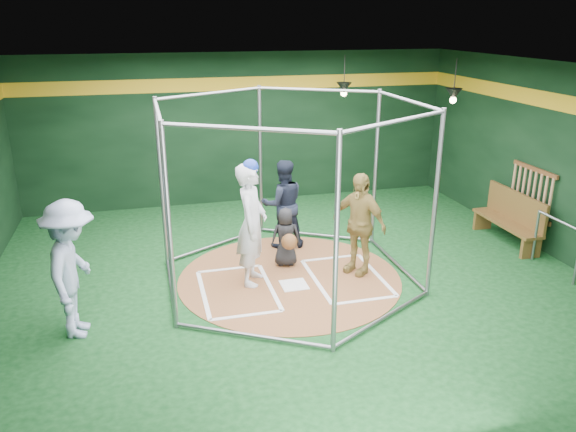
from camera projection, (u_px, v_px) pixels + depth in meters
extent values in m
cube|color=#0C3513|center=(289.00, 279.00, 9.63)|extent=(10.00, 9.00, 0.02)
cube|color=black|center=(290.00, 68.00, 8.46)|extent=(10.00, 9.00, 0.02)
cube|color=black|center=(241.00, 129.00, 13.15)|extent=(10.00, 0.10, 3.50)
cube|color=black|center=(419.00, 316.00, 4.94)|extent=(10.00, 0.10, 3.50)
cube|color=black|center=(554.00, 161.00, 10.22)|extent=(0.10, 9.00, 3.50)
cube|color=gold|center=(240.00, 84.00, 12.77)|extent=(10.00, 0.01, 0.30)
cube|color=gold|center=(562.00, 103.00, 9.87)|extent=(0.01, 9.00, 0.30)
cylinder|color=brown|center=(289.00, 278.00, 9.62)|extent=(3.80, 3.80, 0.01)
cube|color=white|center=(294.00, 285.00, 9.35)|extent=(0.43, 0.43, 0.01)
cube|color=white|center=(229.00, 269.00, 9.94)|extent=(1.10, 0.07, 0.01)
cube|color=white|center=(247.00, 315.00, 8.39)|extent=(1.10, 0.07, 0.01)
cube|color=white|center=(203.00, 294.00, 9.04)|extent=(0.07, 1.70, 0.01)
cube|color=white|center=(270.00, 286.00, 9.30)|extent=(0.07, 1.70, 0.01)
cube|color=white|center=(331.00, 258.00, 10.39)|extent=(1.10, 0.07, 0.01)
cube|color=white|center=(365.00, 300.00, 8.84)|extent=(1.10, 0.07, 0.01)
cube|color=white|center=(316.00, 281.00, 9.49)|extent=(0.07, 1.70, 0.01)
cube|color=white|center=(376.00, 274.00, 9.75)|extent=(0.07, 1.70, 0.01)
cylinder|color=gray|center=(376.00, 169.00, 10.65)|extent=(0.07, 0.07, 3.00)
cylinder|color=gray|center=(260.00, 162.00, 11.22)|extent=(0.07, 0.07, 3.00)
cylinder|color=gray|center=(161.00, 184.00, 9.70)|extent=(0.07, 0.07, 3.00)
cylinder|color=gray|center=(169.00, 230.00, 7.60)|extent=(0.07, 0.07, 3.00)
cylinder|color=gray|center=(336.00, 248.00, 7.03)|extent=(0.07, 0.07, 3.00)
cylinder|color=gray|center=(435.00, 207.00, 8.55)|extent=(0.07, 0.07, 3.00)
cylinder|color=gray|center=(318.00, 90.00, 10.45)|extent=(2.02, 1.20, 0.06)
cylinder|color=gray|center=(315.00, 235.00, 11.42)|extent=(2.02, 1.20, 0.06)
cylinder|color=gray|center=(211.00, 93.00, 9.98)|extent=(2.02, 1.20, 0.06)
cylinder|color=gray|center=(218.00, 244.00, 10.95)|extent=(2.02, 1.20, 0.06)
cylinder|color=gray|center=(158.00, 110.00, 8.17)|extent=(0.06, 2.30, 0.06)
cylinder|color=gray|center=(171.00, 289.00, 9.14)|extent=(0.06, 2.30, 0.06)
cylinder|color=gray|center=(247.00, 128.00, 6.83)|extent=(2.02, 1.20, 0.06)
cylinder|color=gray|center=(252.00, 335.00, 7.80)|extent=(2.02, 1.20, 0.06)
cylinder|color=gray|center=(397.00, 121.00, 7.30)|extent=(2.02, 1.20, 0.06)
cylinder|color=gray|center=(384.00, 317.00, 8.27)|extent=(2.02, 1.20, 0.06)
cylinder|color=gray|center=(408.00, 101.00, 9.11)|extent=(0.06, 2.30, 0.06)
cylinder|color=gray|center=(396.00, 263.00, 10.08)|extent=(0.06, 2.30, 0.06)
cube|color=brown|center=(535.00, 169.00, 10.66)|extent=(0.05, 1.25, 0.08)
cube|color=brown|center=(528.00, 214.00, 10.96)|extent=(0.05, 1.25, 0.08)
cylinder|color=tan|center=(550.00, 200.00, 10.30)|extent=(0.06, 0.06, 0.85)
cylinder|color=tan|center=(545.00, 198.00, 10.45)|extent=(0.06, 0.06, 0.85)
cylinder|color=tan|center=(539.00, 196.00, 10.59)|extent=(0.06, 0.06, 0.85)
cylinder|color=tan|center=(534.00, 193.00, 10.73)|extent=(0.06, 0.06, 0.85)
cylinder|color=tan|center=(528.00, 191.00, 10.88)|extent=(0.06, 0.06, 0.85)
cylinder|color=tan|center=(523.00, 189.00, 11.02)|extent=(0.06, 0.06, 0.85)
cylinder|color=tan|center=(518.00, 186.00, 11.16)|extent=(0.06, 0.06, 0.85)
cylinder|color=tan|center=(513.00, 184.00, 11.31)|extent=(0.06, 0.06, 0.85)
cone|color=black|center=(344.00, 87.00, 12.51)|extent=(0.34, 0.34, 0.22)
sphere|color=#FFD899|center=(344.00, 93.00, 12.55)|extent=(0.14, 0.14, 0.14)
cylinder|color=black|center=(344.00, 71.00, 12.39)|extent=(0.02, 0.02, 0.70)
cone|color=black|center=(454.00, 94.00, 11.48)|extent=(0.34, 0.34, 0.22)
sphere|color=#FFD899|center=(453.00, 100.00, 11.52)|extent=(0.14, 0.14, 0.14)
cylinder|color=black|center=(455.00, 76.00, 11.36)|extent=(0.02, 0.02, 0.70)
imported|color=silver|center=(252.00, 225.00, 9.15)|extent=(0.73, 0.88, 2.05)
sphere|color=navy|center=(250.00, 167.00, 8.82)|extent=(0.26, 0.26, 0.26)
imported|color=tan|center=(359.00, 223.00, 9.57)|extent=(0.96, 1.11, 1.79)
imported|color=black|center=(286.00, 237.00, 9.97)|extent=(0.57, 0.43, 1.06)
sphere|color=brown|center=(289.00, 242.00, 9.74)|extent=(0.28, 0.28, 0.28)
imported|color=black|center=(283.00, 204.00, 10.68)|extent=(0.85, 0.67, 1.72)
imported|color=#A1B0D5|center=(72.00, 269.00, 7.65)|extent=(0.88, 1.35, 1.97)
cube|color=brown|center=(507.00, 223.00, 11.03)|extent=(0.41, 1.77, 0.06)
cube|color=brown|center=(516.00, 207.00, 10.96)|extent=(0.06, 1.77, 0.59)
cube|color=brown|center=(531.00, 248.00, 10.38)|extent=(0.39, 0.08, 0.39)
cube|color=brown|center=(483.00, 220.00, 11.81)|extent=(0.39, 0.08, 0.39)
cylinder|color=gray|center=(536.00, 235.00, 10.22)|extent=(0.05, 0.05, 0.96)
cylinder|color=gray|center=(560.00, 221.00, 9.58)|extent=(0.05, 1.07, 0.05)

